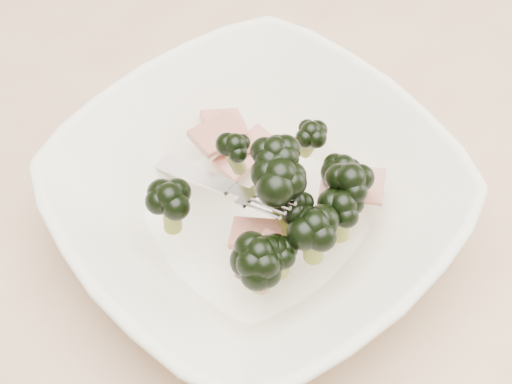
# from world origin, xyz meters

# --- Properties ---
(dining_table) EXTENTS (1.20, 0.80, 0.75)m
(dining_table) POSITION_xyz_m (0.00, 0.00, 0.65)
(dining_table) COLOR tan
(dining_table) RESTS_ON ground
(broccoli_dish) EXTENTS (0.36, 0.36, 0.13)m
(broccoli_dish) POSITION_xyz_m (-0.02, 0.00, 0.79)
(broccoli_dish) COLOR beige
(broccoli_dish) RESTS_ON dining_table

